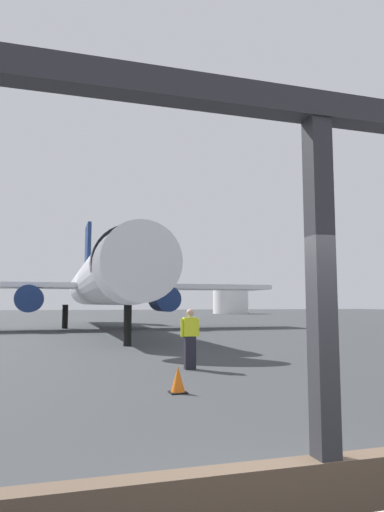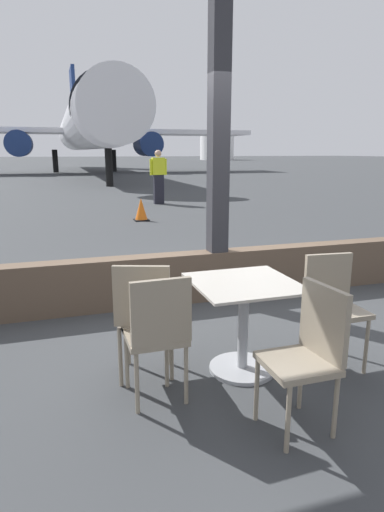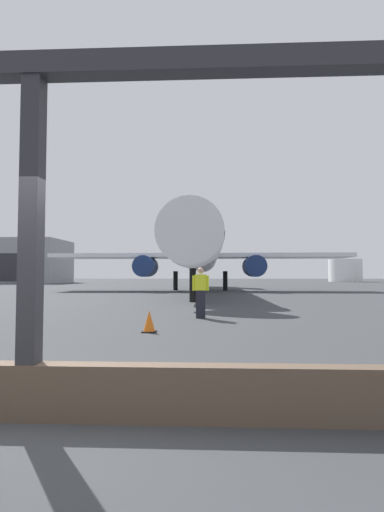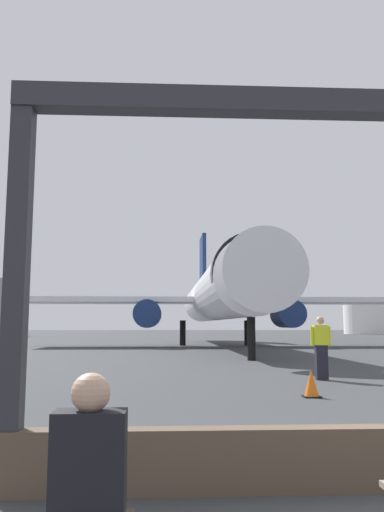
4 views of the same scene
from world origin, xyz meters
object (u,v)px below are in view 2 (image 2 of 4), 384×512
cafe_chair_aisle_left (144,312)px  traffic_cone (141,210)px  ground_crew_worker (158,176)px  cafe_chair_window_right (158,329)px  cafe_chair_window_left (333,299)px  fuel_storage_tank (217,148)px  cafe_chair_aisle_right (309,347)px  airplane (86,127)px  dining_table (243,320)px

cafe_chair_aisle_left → traffic_cone: size_ratio=1.63×
ground_crew_worker → cafe_chair_window_right: bearing=-103.3°
cafe_chair_window_left → cafe_chair_window_right: bearing=-173.7°
fuel_storage_tank → traffic_cone: bearing=-112.1°
cafe_chair_aisle_right → traffic_cone: size_ratio=1.62×
ground_crew_worker → traffic_cone: bearing=-110.4°
cafe_chair_window_right → ground_crew_worker: 11.74m
cafe_chair_window_left → ground_crew_worker: ground_crew_worker is taller
cafe_chair_aisle_left → cafe_chair_aisle_right: 1.20m
airplane → cafe_chair_aisle_right: bearing=-92.1°
dining_table → airplane: bearing=87.6°
fuel_storage_tank → cafe_chair_aisle_left: bearing=-111.1°
dining_table → cafe_chair_aisle_right: 0.79m
cafe_chair_window_left → ground_crew_worker: size_ratio=0.51×
airplane → ground_crew_worker: 21.63m
ground_crew_worker → cafe_chair_window_left: bearing=-96.2°
airplane → ground_crew_worker: airplane is taller
dining_table → cafe_chair_window_left: cafe_chair_window_left is taller
airplane → traffic_cone: 25.05m
traffic_cone → cafe_chair_aisle_left: bearing=-100.9°
airplane → traffic_cone: bearing=-91.4°
cafe_chair_window_left → traffic_cone: (-0.02, 7.88, -0.27)m
cafe_chair_aisle_left → fuel_storage_tank: (32.16, 83.27, 1.87)m
ground_crew_worker → fuel_storage_tank: size_ratio=0.25×
airplane → traffic_cone: airplane is taller
traffic_cone → fuel_storage_tank: size_ratio=0.08×
cafe_chair_aisle_right → airplane: airplane is taller
cafe_chair_aisle_left → fuel_storage_tank: 89.29m
cafe_chair_window_right → fuel_storage_tank: fuel_storage_tank is taller
traffic_cone → cafe_chair_window_left: bearing=-89.8°
cafe_chair_window_left → fuel_storage_tank: size_ratio=0.13×
cafe_chair_aisle_left → ground_crew_worker: (2.73, 11.10, 0.35)m
cafe_chair_aisle_left → traffic_cone: 7.88m
dining_table → traffic_cone: 7.84m
cafe_chair_window_right → airplane: (2.07, 32.87, 3.00)m
airplane → ground_crew_worker: (0.63, -21.46, -2.64)m
cafe_chair_window_left → fuel_storage_tank: fuel_storage_tank is taller
dining_table → traffic_cone: (0.72, 7.81, -0.15)m
cafe_chair_window_left → cafe_chair_aisle_right: bearing=-133.1°
fuel_storage_tank → cafe_chair_window_right: bearing=-111.0°
cafe_chair_window_left → traffic_cone: size_ratio=1.57×
airplane → fuel_storage_tank: 58.96m
cafe_chair_aisle_right → ground_crew_worker: 12.11m
airplane → cafe_chair_window_left: bearing=-91.0°
cafe_chair_aisle_left → ground_crew_worker: ground_crew_worker is taller
dining_table → ground_crew_worker: size_ratio=0.44×
cafe_chair_window_right → cafe_chair_aisle_left: 0.31m
fuel_storage_tank → airplane: bearing=-120.7°
cafe_chair_aisle_left → airplane: 32.77m
cafe_chair_window_right → ground_crew_worker: ground_crew_worker is taller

